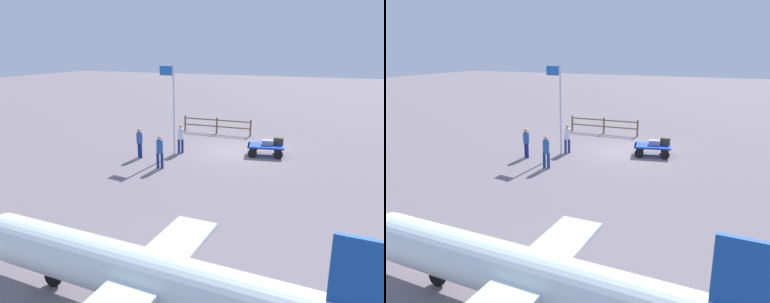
# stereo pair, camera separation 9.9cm
# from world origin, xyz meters

# --- Properties ---
(ground_plane) EXTENTS (120.00, 120.00, 0.00)m
(ground_plane) POSITION_xyz_m (0.00, 0.00, 0.00)
(ground_plane) COLOR slate
(luggage_cart) EXTENTS (2.09, 1.64, 0.57)m
(luggage_cart) POSITION_xyz_m (-1.62, 0.14, 0.43)
(luggage_cart) COLOR #1036C1
(luggage_cart) RESTS_ON ground
(suitcase_maroon) EXTENTS (0.64, 0.50, 0.27)m
(suitcase_maroon) POSITION_xyz_m (-1.71, 0.08, 0.70)
(suitcase_maroon) COLOR gray
(suitcase_maroon) RESTS_ON luggage_cart
(suitcase_grey) EXTENTS (0.50, 0.36, 0.39)m
(suitcase_grey) POSITION_xyz_m (-2.23, -0.22, 0.76)
(suitcase_grey) COLOR #373524
(suitcase_grey) RESTS_ON luggage_cart
(worker_lead) EXTENTS (0.46, 0.46, 1.60)m
(worker_lead) POSITION_xyz_m (2.74, 1.53, 0.92)
(worker_lead) COLOR navy
(worker_lead) RESTS_ON ground
(worker_trailing) EXTENTS (0.40, 0.40, 1.60)m
(worker_trailing) POSITION_xyz_m (2.49, 4.38, 0.91)
(worker_trailing) COLOR navy
(worker_trailing) RESTS_ON ground
(worker_supervisor) EXTENTS (0.43, 0.43, 1.58)m
(worker_supervisor) POSITION_xyz_m (4.31, 3.20, 0.90)
(worker_supervisor) COLOR navy
(worker_supervisor) RESTS_ON ground
(airplane_near) EXTENTS (9.26, 5.05, 2.78)m
(airplane_near) POSITION_xyz_m (-1.91, 13.44, 1.02)
(airplane_near) COLOR white
(airplane_near) RESTS_ON ground
(flagpole) EXTENTS (0.87, 0.13, 4.78)m
(flagpole) POSITION_xyz_m (3.03, 1.89, 2.77)
(flagpole) COLOR silver
(flagpole) RESTS_ON ground
(wooden_fence) EXTENTS (4.73, 0.29, 1.08)m
(wooden_fence) POSITION_xyz_m (2.57, -3.82, 0.63)
(wooden_fence) COLOR brown
(wooden_fence) RESTS_ON ground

